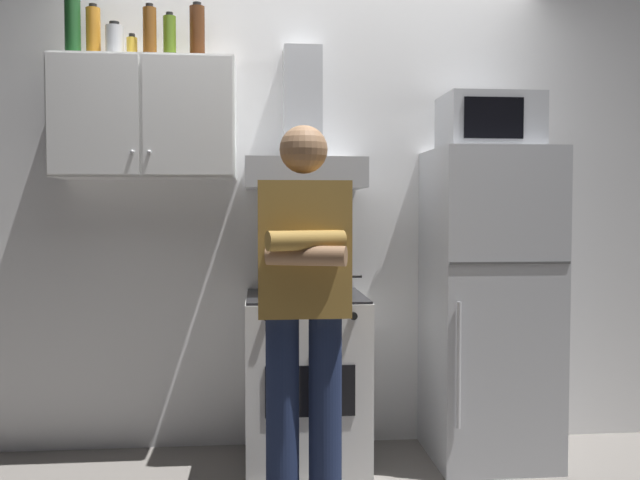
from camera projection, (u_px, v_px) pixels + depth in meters
name	position (u px, v px, depth m)	size (l,w,h in m)	color
back_wall_tiled	(310.00, 199.00, 3.79)	(4.80, 0.10, 2.70)	white
upper_cabinet	(146.00, 119.00, 3.47)	(0.90, 0.37, 0.60)	silver
stove_oven	(306.00, 379.00, 3.48)	(0.60, 0.62, 0.87)	white
range_hood	(304.00, 151.00, 3.55)	(0.60, 0.44, 0.75)	#B7BABF
refrigerator	(488.00, 305.00, 3.55)	(0.60, 0.62, 1.60)	silver
microwave	(489.00, 123.00, 3.52)	(0.48, 0.37, 0.28)	#B7BABF
person_standing	(304.00, 304.00, 2.85)	(0.38, 0.33, 1.64)	#192342
cooking_pot	(334.00, 284.00, 3.35)	(0.28, 0.18, 0.11)	#B7BABF
bottle_beer_brown	(150.00, 33.00, 3.44)	(0.07, 0.07, 0.27)	brown
bottle_canister_steel	(115.00, 42.00, 3.43)	(0.09, 0.09, 0.18)	#B2B5BA
bottle_spice_jar	(132.00, 48.00, 3.45)	(0.05, 0.05, 0.13)	gold
bottle_rum_dark	(197.00, 34.00, 3.51)	(0.08, 0.08, 0.30)	#47230F
bottle_wine_green	(73.00, 25.00, 3.40)	(0.08, 0.08, 0.33)	#19471E
bottle_olive_oil	(170.00, 38.00, 3.49)	(0.06, 0.06, 0.24)	#4C6B19
bottle_liquor_amber	(93.00, 33.00, 3.44)	(0.07, 0.07, 0.27)	#B7721E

